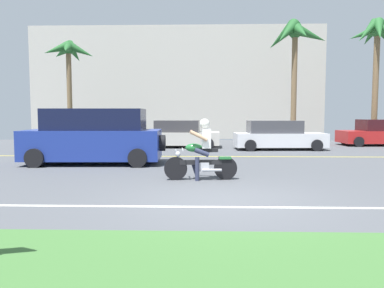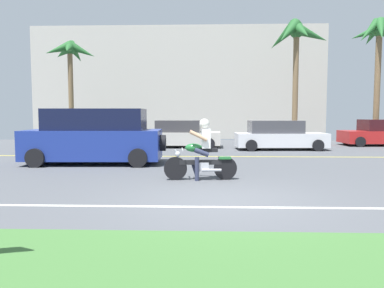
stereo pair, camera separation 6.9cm
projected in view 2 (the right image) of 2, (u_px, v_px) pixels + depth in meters
The scene contains 13 objects.
ground at pixel (215, 177), 10.64m from camera, with size 56.00×30.00×0.04m, color #4C4F54.
lane_line_near at pixel (220, 207), 7.11m from camera, with size 50.40×0.12×0.01m, color silver.
lane_line_far at pixel (212, 156), 15.62m from camera, with size 50.40×0.12×0.01m, color yellow.
motorcyclist at pixel (201, 154), 10.03m from camera, with size 1.99×0.65×1.66m.
suv_nearby at pixel (95, 137), 13.30m from camera, with size 5.02×2.25×1.97m.
parked_car_0 at pixel (102, 132), 20.41m from camera, with size 4.06×2.00×1.69m.
parked_car_1 at pixel (182, 135), 20.00m from camera, with size 4.08×2.14×1.45m.
parked_car_2 at pixel (279, 136), 18.65m from camera, with size 4.55×2.07×1.46m.
parked_car_3 at pixel (381, 133), 21.05m from camera, with size 4.22×2.17×1.48m.
palm_tree_0 at pixel (70, 57), 22.04m from camera, with size 2.99×3.22×6.19m.
palm_tree_1 at pixel (379, 40), 22.31m from camera, with size 3.20×3.21×7.51m.
palm_tree_2 at pixel (296, 40), 22.23m from camera, with size 3.69×3.99×7.44m.
building_far at pixel (179, 85), 28.33m from camera, with size 21.07×4.00×8.06m, color #BCB7AD.
Camera 2 is at (-0.29, -7.55, 1.78)m, focal length 34.71 mm.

